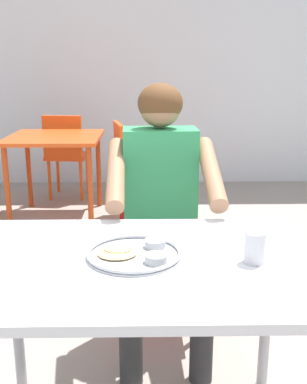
{
  "coord_description": "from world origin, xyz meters",
  "views": [
    {
      "loc": [
        -0.07,
        -1.35,
        1.32
      ],
      "look_at": [
        -0.04,
        0.24,
        0.88
      ],
      "focal_mm": 42.93,
      "sensor_mm": 36.0,
      "label": 1
    }
  ],
  "objects_px": {
    "table_foreground": "(141,281)",
    "table_background_red": "(55,147)",
    "diner_foreground": "(162,197)",
    "chair_red_right": "(132,163)",
    "thali_tray": "(135,253)",
    "drinking_cup": "(255,246)",
    "chair_red_far": "(66,151)",
    "chair_foreground": "(159,228)"
  },
  "relations": [
    {
      "from": "thali_tray",
      "to": "chair_red_right",
      "type": "relative_size",
      "value": 0.36
    },
    {
      "from": "drinking_cup",
      "to": "chair_foreground",
      "type": "bearing_deg",
      "value": 106.02
    },
    {
      "from": "drinking_cup",
      "to": "chair_red_far",
      "type": "bearing_deg",
      "value": 109.25
    },
    {
      "from": "table_foreground",
      "to": "diner_foreground",
      "type": "distance_m",
      "value": 0.68
    },
    {
      "from": "thali_tray",
      "to": "chair_red_far",
      "type": "bearing_deg",
      "value": 103.48
    },
    {
      "from": "chair_foreground",
      "to": "diner_foreground",
      "type": "xyz_separation_m",
      "value": [
        0.01,
        -0.22,
        0.23
      ]
    },
    {
      "from": "thali_tray",
      "to": "diner_foreground",
      "type": "distance_m",
      "value": 0.66
    },
    {
      "from": "table_background_red",
      "to": "diner_foreground",
      "type": "bearing_deg",
      "value": -65.94
    },
    {
      "from": "table_background_red",
      "to": "table_foreground",
      "type": "bearing_deg",
      "value": -73.57
    },
    {
      "from": "table_foreground",
      "to": "chair_red_far",
      "type": "bearing_deg",
      "value": 103.67
    },
    {
      "from": "drinking_cup",
      "to": "diner_foreground",
      "type": "bearing_deg",
      "value": 110.26
    },
    {
      "from": "table_foreground",
      "to": "chair_red_far",
      "type": "xyz_separation_m",
      "value": [
        -0.78,
        3.22,
        -0.16
      ]
    },
    {
      "from": "thali_tray",
      "to": "chair_red_right",
      "type": "bearing_deg",
      "value": 91.85
    },
    {
      "from": "chair_foreground",
      "to": "chair_red_far",
      "type": "height_order",
      "value": "chair_foreground"
    },
    {
      "from": "table_foreground",
      "to": "chair_red_right",
      "type": "distance_m",
      "value": 2.57
    },
    {
      "from": "chair_foreground",
      "to": "table_foreground",
      "type": "bearing_deg",
      "value": -95.62
    },
    {
      "from": "drinking_cup",
      "to": "chair_red_right",
      "type": "xyz_separation_m",
      "value": [
        -0.45,
        2.59,
        -0.28
      ]
    },
    {
      "from": "table_foreground",
      "to": "thali_tray",
      "type": "relative_size",
      "value": 3.74
    },
    {
      "from": "table_background_red",
      "to": "chair_foreground",
      "type": "bearing_deg",
      "value": -63.4
    },
    {
      "from": "chair_foreground",
      "to": "table_background_red",
      "type": "xyz_separation_m",
      "value": [
        -0.85,
        1.7,
        0.13
      ]
    },
    {
      "from": "table_background_red",
      "to": "chair_red_right",
      "type": "height_order",
      "value": "chair_red_right"
    },
    {
      "from": "chair_foreground",
      "to": "thali_tray",
      "type": "bearing_deg",
      "value": -96.81
    },
    {
      "from": "diner_foreground",
      "to": "table_background_red",
      "type": "height_order",
      "value": "diner_foreground"
    },
    {
      "from": "table_background_red",
      "to": "thali_tray",
      "type": "bearing_deg",
      "value": -73.78
    },
    {
      "from": "table_foreground",
      "to": "chair_foreground",
      "type": "distance_m",
      "value": 0.91
    },
    {
      "from": "table_foreground",
      "to": "diner_foreground",
      "type": "height_order",
      "value": "diner_foreground"
    },
    {
      "from": "drinking_cup",
      "to": "chair_red_far",
      "type": "height_order",
      "value": "chair_red_far"
    },
    {
      "from": "table_foreground",
      "to": "thali_tray",
      "type": "distance_m",
      "value": 0.09
    },
    {
      "from": "thali_tray",
      "to": "diner_foreground",
      "type": "height_order",
      "value": "diner_foreground"
    },
    {
      "from": "table_foreground",
      "to": "thali_tray",
      "type": "height_order",
      "value": "thali_tray"
    },
    {
      "from": "chair_foreground",
      "to": "diner_foreground",
      "type": "height_order",
      "value": "diner_foreground"
    },
    {
      "from": "diner_foreground",
      "to": "table_background_red",
      "type": "bearing_deg",
      "value": 114.06
    },
    {
      "from": "drinking_cup",
      "to": "table_background_red",
      "type": "relative_size",
      "value": 0.12
    },
    {
      "from": "thali_tray",
      "to": "drinking_cup",
      "type": "xyz_separation_m",
      "value": [
        0.37,
        -0.05,
        0.04
      ]
    },
    {
      "from": "table_background_red",
      "to": "chair_red_far",
      "type": "bearing_deg",
      "value": 91.78
    },
    {
      "from": "table_foreground",
      "to": "diner_foreground",
      "type": "xyz_separation_m",
      "value": [
        0.09,
        0.67,
        0.09
      ]
    },
    {
      "from": "drinking_cup",
      "to": "chair_red_right",
      "type": "bearing_deg",
      "value": 99.85
    },
    {
      "from": "table_foreground",
      "to": "drinking_cup",
      "type": "distance_m",
      "value": 0.38
    },
    {
      "from": "table_foreground",
      "to": "chair_red_right",
      "type": "bearing_deg",
      "value": 92.2
    },
    {
      "from": "table_foreground",
      "to": "table_background_red",
      "type": "xyz_separation_m",
      "value": [
        -0.76,
        2.59,
        -0.01
      ]
    },
    {
      "from": "chair_red_far",
      "to": "thali_tray",
      "type": "bearing_deg",
      "value": -76.52
    },
    {
      "from": "chair_red_right",
      "to": "chair_red_far",
      "type": "height_order",
      "value": "chair_red_far"
    }
  ]
}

